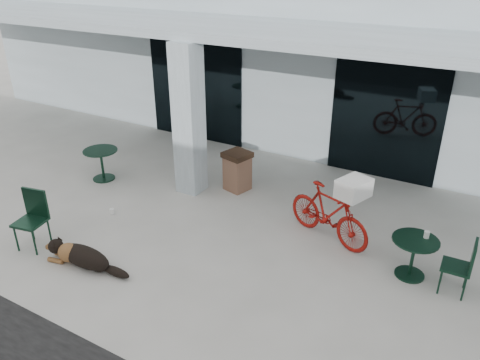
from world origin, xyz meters
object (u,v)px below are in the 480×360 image
Objects in this scene: cafe_chair_near at (30,221)px; cafe_table_far at (412,258)px; dog at (84,256)px; cafe_table_near at (102,165)px; cafe_chair_far_b at (456,266)px; bicycle at (329,214)px; trash_receptacle at (237,171)px.

cafe_chair_near reaches higher than cafe_table_far.
dog is 1.21m from cafe_chair_near.
cafe_chair_near reaches higher than cafe_table_near.
dog is 3.33m from cafe_table_near.
cafe_chair_far_b is at bearing -7.43° from cafe_table_far.
cafe_chair_far_b is at bearing 11.42° from dog.
bicycle is 5.11m from cafe_chair_near.
cafe_chair_near reaches higher than trash_receptacle.
cafe_chair_near is at bearing 142.62° from bicycle.
cafe_table_near is at bearing 98.70° from cafe_chair_near.
cafe_table_near is (-2.11, 2.57, 0.15)m from dog.
cafe_table_near is 3.07m from trash_receptacle.
cafe_chair_far_b is 4.69m from trash_receptacle.
cafe_table_near is 6.76m from cafe_table_far.
dog is at bearing -50.52° from cafe_table_near.
dog is 5.21m from cafe_table_far.
cafe_table_far is at bearing 14.97° from dog.
bicycle is at bearing -20.85° from trash_receptacle.
cafe_chair_near is 6.84m from cafe_chair_far_b.
cafe_table_near is at bearing 178.38° from cafe_table_far.
cafe_table_near is 7.38m from cafe_chair_far_b.
cafe_table_far is at bearing 11.35° from cafe_chair_near.
trash_receptacle is at bearing 88.99° from bicycle.
bicycle is at bearing 1.77° from cafe_table_near.
trash_receptacle is at bearing 66.01° from dog.
trash_receptacle is at bearing 51.01° from cafe_chair_near.
bicycle is at bearing 166.88° from cafe_table_far.
cafe_table_near is 0.73× the size of cafe_chair_near.
cafe_table_far is (5.81, 2.41, -0.18)m from cafe_chair_near.
cafe_chair_near is at bearing -71.20° from cafe_chair_far_b.
cafe_table_far is 0.79× the size of cafe_chair_far_b.
cafe_table_far is at bearing -17.91° from trash_receptacle.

